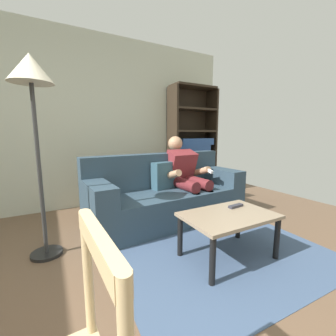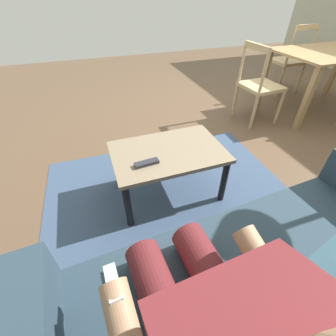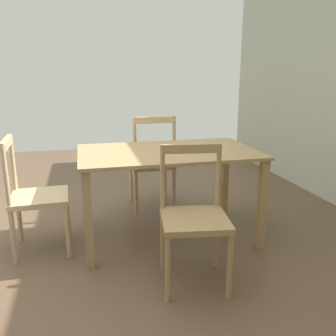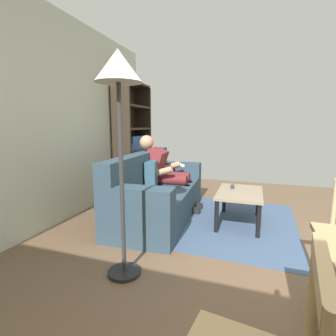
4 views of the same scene
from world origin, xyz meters
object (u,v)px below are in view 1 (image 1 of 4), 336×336
at_px(person_lounging, 186,175).
at_px(tv_remote, 236,206).
at_px(coffee_table, 229,220).
at_px(couch, 166,195).
at_px(bookshelf, 192,153).
at_px(floor_lamp, 32,88).

distance_m(person_lounging, tv_remote, 1.03).
bearing_deg(coffee_table, tv_remote, 29.15).
bearing_deg(couch, coffee_table, -86.49).
distance_m(couch, coffee_table, 1.11).
relative_size(couch, coffee_table, 2.53).
bearing_deg(bookshelf, coffee_table, -115.73).
distance_m(coffee_table, tv_remote, 0.23).
distance_m(couch, person_lounging, 0.41).
bearing_deg(couch, bookshelf, 40.82).
bearing_deg(person_lounging, coffee_table, -102.97).
height_order(bookshelf, floor_lamp, bookshelf).
bearing_deg(couch, person_lounging, 3.47).
distance_m(person_lounging, floor_lamp, 2.01).
relative_size(couch, person_lounging, 1.90).
xyz_separation_m(person_lounging, tv_remote, (-0.07, -1.02, -0.14)).
bearing_deg(person_lounging, bookshelf, 51.06).
height_order(coffee_table, bookshelf, bookshelf).
xyz_separation_m(tv_remote, bookshelf, (0.77, 1.89, 0.36)).
xyz_separation_m(couch, tv_remote, (0.26, -1.00, 0.11)).
bearing_deg(coffee_table, couch, 93.51).
relative_size(couch, tv_remote, 12.36).
bearing_deg(floor_lamp, person_lounging, 9.19).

